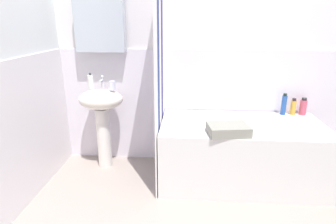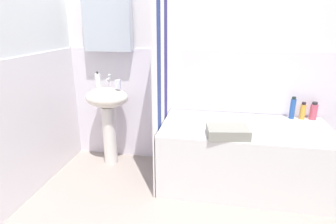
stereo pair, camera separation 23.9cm
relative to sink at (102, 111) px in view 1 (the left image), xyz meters
name	(u,v)px [view 1 (the left image)]	position (x,y,z in m)	size (l,w,h in m)	color
wall_back_tiled	(204,56)	(1.01, 0.23, 0.53)	(3.60, 0.18, 2.40)	white
wall_left_tiled	(3,72)	(-0.49, -0.69, 0.51)	(0.07, 1.81, 2.40)	silver
sink	(102,111)	(0.00, 0.00, 0.00)	(0.44, 0.34, 0.83)	white
faucet	(102,82)	(0.00, 0.08, 0.28)	(0.03, 0.12, 0.12)	silver
soap_dispenser	(91,82)	(-0.10, 0.03, 0.29)	(0.06, 0.06, 0.16)	white
toothbrush_cup	(112,86)	(0.13, 0.00, 0.26)	(0.06, 0.06, 0.09)	white
bathtub	(240,152)	(1.36, -0.18, -0.32)	(1.48, 0.75, 0.58)	silver
shower_curtain	(160,77)	(0.61, -0.18, 0.39)	(0.01, 0.75, 2.00)	white
lotion_bottle	(303,107)	(2.00, 0.13, 0.05)	(0.07, 0.07, 0.17)	#C34C64
conditioner_bottle	(293,107)	(1.91, 0.12, 0.05)	(0.05, 0.05, 0.17)	gold
shampoo_bottle	(284,105)	(1.81, 0.12, 0.07)	(0.05, 0.05, 0.21)	#26509D
towel_folded	(228,129)	(1.20, -0.44, 0.01)	(0.33, 0.23, 0.08)	gray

